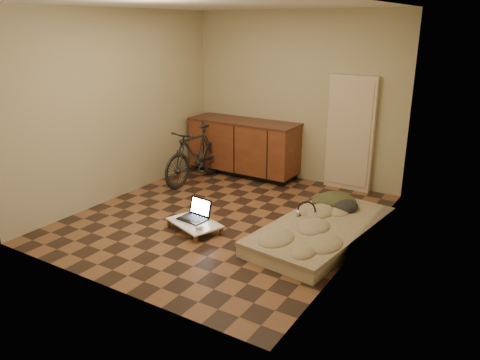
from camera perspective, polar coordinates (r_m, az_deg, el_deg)
The scene contains 10 objects.
room_shell at distance 5.72m, azimuth -2.00°, elevation 7.49°, with size 3.50×4.00×2.60m.
cabinets at distance 7.70m, azimuth 0.49°, elevation 4.04°, with size 1.84×0.62×0.91m.
appliance_panel at distance 7.12m, azimuth 13.32°, elevation 5.51°, with size 0.70×0.10×1.70m, color beige.
bicycle at distance 7.37m, azimuth -5.43°, elevation 3.44°, with size 0.44×1.50×0.97m, color black.
futon at distance 5.60m, azimuth 9.92°, elevation -6.09°, with size 1.20×2.13×0.17m.
clothing_pile at distance 6.14m, azimuth 11.99°, elevation -2.04°, with size 0.53×0.44×0.21m, color #393E24, non-canonical shape.
headphones at distance 5.73m, azimuth 8.12°, elevation -3.58°, with size 0.25×0.23×0.17m, color black, non-canonical shape.
lap_desk at distance 5.72m, azimuth -5.56°, elevation -5.25°, with size 0.77×0.62×0.11m.
laptop at distance 5.81m, azimuth -5.44°, elevation -4.20°, with size 0.36×0.33×0.23m.
mouse at distance 5.52m, azimuth -5.00°, elevation -5.79°, with size 0.06×0.11×0.04m, color silver.
Camera 1 is at (3.13, -4.66, 2.40)m, focal length 35.00 mm.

